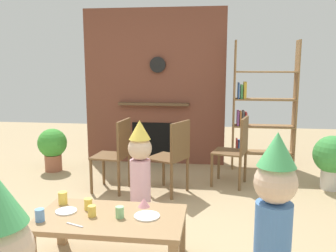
{
  "coord_description": "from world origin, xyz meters",
  "views": [
    {
      "loc": [
        0.61,
        -3.08,
        1.58
      ],
      "look_at": [
        0.15,
        0.4,
        0.97
      ],
      "focal_mm": 38.99,
      "sensor_mm": 36.0,
      "label": 1
    }
  ],
  "objects_px": {
    "paper_cup_far_right": "(88,204)",
    "potted_plant_short": "(52,146)",
    "bookshelf": "(259,111)",
    "coffee_table": "(111,223)",
    "dining_chair_middle": "(174,153)",
    "birthday_cake_slice": "(144,202)",
    "child_by_the_chairs": "(140,160)",
    "paper_cup_near_right": "(92,211)",
    "paper_cup_center": "(120,212)",
    "child_in_pink": "(274,204)",
    "paper_cup_near_left": "(63,198)",
    "paper_cup_far_left": "(40,215)",
    "potted_plant_tall": "(332,158)",
    "paper_plate_front": "(147,216)",
    "dining_chair_right": "(237,147)",
    "paper_plate_rear": "(66,211)",
    "dining_chair_left": "(117,151)"
  },
  "relations": [
    {
      "from": "dining_chair_right",
      "to": "paper_cup_center",
      "type": "bearing_deg",
      "value": 79.04
    },
    {
      "from": "birthday_cake_slice",
      "to": "dining_chair_middle",
      "type": "distance_m",
      "value": 1.42
    },
    {
      "from": "dining_chair_middle",
      "to": "paper_cup_far_right",
      "type": "bearing_deg",
      "value": 97.61
    },
    {
      "from": "paper_cup_near_right",
      "to": "paper_cup_center",
      "type": "distance_m",
      "value": 0.22
    },
    {
      "from": "paper_cup_center",
      "to": "paper_cup_far_right",
      "type": "bearing_deg",
      "value": 157.67
    },
    {
      "from": "dining_chair_middle",
      "to": "child_in_pink",
      "type": "bearing_deg",
      "value": 144.92
    },
    {
      "from": "coffee_table",
      "to": "child_in_pink",
      "type": "distance_m",
      "value": 1.25
    },
    {
      "from": "dining_chair_middle",
      "to": "potted_plant_tall",
      "type": "xyz_separation_m",
      "value": [
        1.95,
        0.43,
        -0.1
      ]
    },
    {
      "from": "paper_cup_near_left",
      "to": "child_in_pink",
      "type": "bearing_deg",
      "value": -7.95
    },
    {
      "from": "paper_cup_near_right",
      "to": "birthday_cake_slice",
      "type": "distance_m",
      "value": 0.44
    },
    {
      "from": "paper_cup_far_left",
      "to": "child_in_pink",
      "type": "relative_size",
      "value": 0.09
    },
    {
      "from": "paper_cup_near_right",
      "to": "paper_cup_far_right",
      "type": "height_order",
      "value": "paper_cup_far_right"
    },
    {
      "from": "paper_cup_far_left",
      "to": "potted_plant_tall",
      "type": "height_order",
      "value": "potted_plant_tall"
    },
    {
      "from": "bookshelf",
      "to": "paper_cup_near_left",
      "type": "distance_m",
      "value": 3.32
    },
    {
      "from": "bookshelf",
      "to": "dining_chair_left",
      "type": "relative_size",
      "value": 2.11
    },
    {
      "from": "paper_plate_front",
      "to": "dining_chair_left",
      "type": "distance_m",
      "value": 1.77
    },
    {
      "from": "paper_cup_near_right",
      "to": "dining_chair_left",
      "type": "bearing_deg",
      "value": 98.71
    },
    {
      "from": "child_in_pink",
      "to": "child_by_the_chairs",
      "type": "height_order",
      "value": "child_in_pink"
    },
    {
      "from": "bookshelf",
      "to": "paper_plate_rear",
      "type": "distance_m",
      "value": 3.4
    },
    {
      "from": "bookshelf",
      "to": "paper_cup_far_right",
      "type": "distance_m",
      "value": 3.26
    },
    {
      "from": "dining_chair_middle",
      "to": "potted_plant_tall",
      "type": "relative_size",
      "value": 1.31
    },
    {
      "from": "child_by_the_chairs",
      "to": "paper_cup_far_left",
      "type": "bearing_deg",
      "value": -19.68
    },
    {
      "from": "child_by_the_chairs",
      "to": "coffee_table",
      "type": "bearing_deg",
      "value": 0.0
    },
    {
      "from": "coffee_table",
      "to": "child_in_pink",
      "type": "relative_size",
      "value": 1.03
    },
    {
      "from": "bookshelf",
      "to": "dining_chair_right",
      "type": "xyz_separation_m",
      "value": [
        -0.35,
        -0.84,
        -0.36
      ]
    },
    {
      "from": "dining_chair_middle",
      "to": "bookshelf",
      "type": "bearing_deg",
      "value": -105.62
    },
    {
      "from": "coffee_table",
      "to": "dining_chair_middle",
      "type": "relative_size",
      "value": 1.27
    },
    {
      "from": "paper_cup_center",
      "to": "birthday_cake_slice",
      "type": "relative_size",
      "value": 0.9
    },
    {
      "from": "dining_chair_right",
      "to": "birthday_cake_slice",
      "type": "bearing_deg",
      "value": 79.8
    },
    {
      "from": "paper_cup_far_right",
      "to": "potted_plant_short",
      "type": "bearing_deg",
      "value": 120.96
    },
    {
      "from": "paper_plate_rear",
      "to": "dining_chair_right",
      "type": "xyz_separation_m",
      "value": [
        1.45,
        2.02,
        0.1
      ]
    },
    {
      "from": "paper_plate_rear",
      "to": "paper_cup_near_left",
      "type": "bearing_deg",
      "value": 121.09
    },
    {
      "from": "potted_plant_short",
      "to": "paper_cup_near_right",
      "type": "bearing_deg",
      "value": -59.06
    },
    {
      "from": "birthday_cake_slice",
      "to": "dining_chair_left",
      "type": "height_order",
      "value": "dining_chair_left"
    },
    {
      "from": "paper_cup_far_left",
      "to": "dining_chair_left",
      "type": "xyz_separation_m",
      "value": [
        0.1,
        1.81,
        0.06
      ]
    },
    {
      "from": "paper_cup_near_right",
      "to": "paper_cup_near_left",
      "type": "bearing_deg",
      "value": 147.23
    },
    {
      "from": "paper_plate_rear",
      "to": "child_by_the_chairs",
      "type": "height_order",
      "value": "child_by_the_chairs"
    },
    {
      "from": "child_by_the_chairs",
      "to": "paper_cup_far_right",
      "type": "bearing_deg",
      "value": -10.46
    },
    {
      "from": "dining_chair_right",
      "to": "dining_chair_middle",
      "type": "bearing_deg",
      "value": 42.83
    },
    {
      "from": "potted_plant_short",
      "to": "coffee_table",
      "type": "bearing_deg",
      "value": -56.44
    },
    {
      "from": "child_by_the_chairs",
      "to": "dining_chair_middle",
      "type": "xyz_separation_m",
      "value": [
        0.33,
        0.38,
        0.0
      ]
    },
    {
      "from": "paper_cup_near_left",
      "to": "paper_cup_far_left",
      "type": "relative_size",
      "value": 1.11
    },
    {
      "from": "paper_plate_front",
      "to": "paper_cup_center",
      "type": "bearing_deg",
      "value": -168.15
    },
    {
      "from": "paper_cup_near_left",
      "to": "dining_chair_middle",
      "type": "height_order",
      "value": "dining_chair_middle"
    },
    {
      "from": "coffee_table",
      "to": "birthday_cake_slice",
      "type": "distance_m",
      "value": 0.33
    },
    {
      "from": "paper_plate_rear",
      "to": "potted_plant_short",
      "type": "relative_size",
      "value": 0.27
    },
    {
      "from": "dining_chair_left",
      "to": "dining_chair_middle",
      "type": "distance_m",
      "value": 0.7
    },
    {
      "from": "coffee_table",
      "to": "child_by_the_chairs",
      "type": "relative_size",
      "value": 1.19
    },
    {
      "from": "dining_chair_middle",
      "to": "coffee_table",
      "type": "bearing_deg",
      "value": 105.79
    },
    {
      "from": "bookshelf",
      "to": "child_in_pink",
      "type": "bearing_deg",
      "value": -93.94
    }
  ]
}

